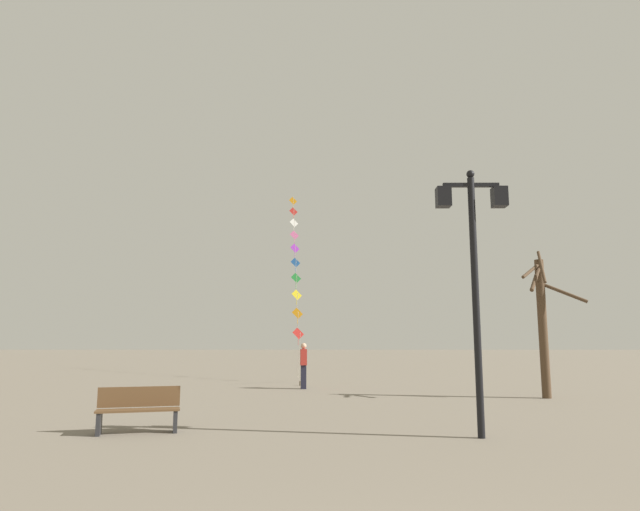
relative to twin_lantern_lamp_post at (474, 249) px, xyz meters
name	(u,v)px	position (x,y,z in m)	size (l,w,h in m)	color
ground_plane	(350,386)	(-1.92, 11.81, -3.61)	(160.00, 160.00, 0.00)	#756B5B
twin_lantern_lamp_post	(474,249)	(0.00, 0.00, 0.00)	(1.41, 0.28, 5.23)	black
kite_train	(295,262)	(-4.47, 18.43, 2.35)	(1.33, 11.83, 10.94)	brown
kite_flyer	(304,364)	(-3.73, 10.49, -2.70)	(0.27, 0.62, 1.71)	#1E1E2D
bare_tree	(543,320)	(4.11, 7.12, -1.15)	(2.20, 1.06, 4.73)	#4C3826
park_bench	(138,410)	(-6.69, 0.54, -3.16)	(1.66, 0.85, 0.89)	brown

